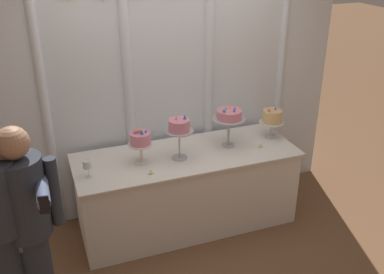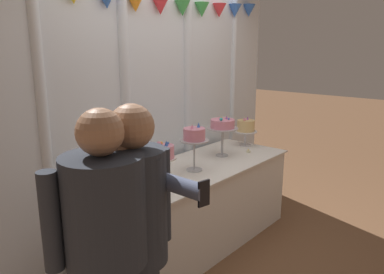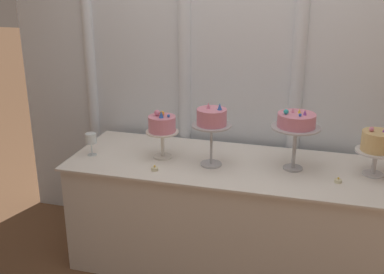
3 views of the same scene
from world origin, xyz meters
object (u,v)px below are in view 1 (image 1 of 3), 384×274
cake_display_midleft (179,128)px  guest_man_dark_suit (28,225)px  cake_display_midright (229,116)px  cake_table (187,189)px  tealight_far_left (151,173)px  wine_glass (87,165)px  cake_display_leftmost (140,140)px  cake_display_rightmost (272,118)px  tealight_near_left (260,146)px  guest_girl_blue_dress (23,233)px

cake_display_midleft → guest_man_dark_suit: bearing=-150.7°
cake_display_midright → cake_table: bearing=-177.2°
cake_display_midright → tealight_far_left: bearing=-162.8°
wine_glass → cake_display_leftmost: bearing=10.5°
cake_display_midleft → cake_display_midright: 0.54m
cake_display_rightmost → tealight_near_left: cake_display_rightmost is taller
tealight_near_left → cake_table: bearing=171.0°
cake_display_rightmost → wine_glass: 1.90m
cake_display_midleft → guest_man_dark_suit: size_ratio=0.27×
tealight_far_left → guest_man_dark_suit: bearing=-150.8°
tealight_near_left → guest_girl_blue_dress: size_ratio=0.03×
cake_display_rightmost → wine_glass: bearing=-174.8°
cake_table → guest_girl_blue_dress: (-1.49, -0.78, 0.42)m
cake_table → cake_display_leftmost: (-0.45, -0.02, 0.63)m
cake_display_midright → tealight_far_left: size_ratio=8.86×
cake_display_leftmost → guest_girl_blue_dress: size_ratio=0.24×
cake_display_midright → cake_display_midleft: bearing=-171.6°
cake_table → guest_girl_blue_dress: 1.74m
cake_display_leftmost → tealight_near_left: (1.18, -0.10, -0.22)m
cake_display_leftmost → cake_table: bearing=2.4°
cake_table → cake_display_midright: size_ratio=5.18×
cake_table → cake_display_leftmost: cake_display_leftmost is taller
cake_table → tealight_far_left: (-0.42, -0.25, 0.41)m
cake_table → tealight_near_left: bearing=-9.0°
guest_girl_blue_dress → cake_display_rightmost: bearing=19.0°
cake_display_leftmost → cake_display_rightmost: 1.40m
wine_glass → guest_girl_blue_dress: (-0.55, -0.67, -0.09)m
cake_display_rightmost → guest_girl_blue_dress: 2.59m
guest_girl_blue_dress → cake_display_midleft: bearing=27.3°
cake_display_leftmost → guest_man_dark_suit: bearing=-141.4°
tealight_near_left → guest_man_dark_suit: 2.30m
cake_display_rightmost → guest_man_dark_suit: (-2.40, -0.88, -0.10)m
guest_man_dark_suit → cake_table: bearing=29.5°
guest_girl_blue_dress → guest_man_dark_suit: (0.04, -0.04, 0.08)m
guest_man_dark_suit → cake_display_midleft: bearing=29.3°
cake_display_rightmost → wine_glass: (-1.89, -0.17, -0.09)m
cake_display_midright → tealight_far_left: cake_display_midright is taller
cake_display_midleft → cake_display_midright: size_ratio=1.06×
guest_man_dark_suit → cake_display_rightmost: bearing=20.2°
cake_display_midleft → cake_display_midright: (0.53, 0.08, 0.00)m
cake_table → wine_glass: size_ratio=13.30×
cake_display_midright → wine_glass: bearing=-174.5°
wine_glass → guest_man_dark_suit: size_ratio=0.10×
cake_display_rightmost → tealight_near_left: bearing=-140.5°
cake_display_rightmost → tealight_near_left: 0.34m
cake_display_midleft → cake_table: bearing=32.6°
tealight_near_left → guest_man_dark_suit: size_ratio=0.03×
tealight_near_left → tealight_far_left: bearing=-173.5°
tealight_far_left → guest_girl_blue_dress: size_ratio=0.03×
cake_display_leftmost → tealight_far_left: bearing=-84.3°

